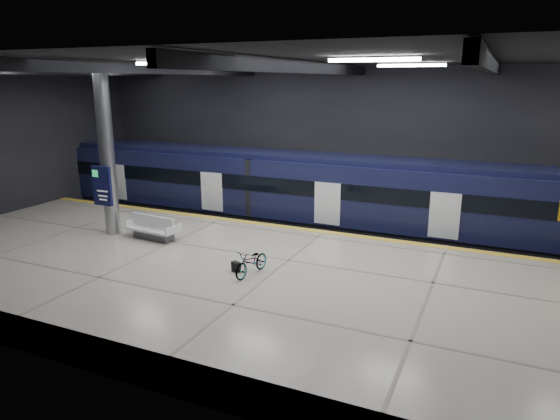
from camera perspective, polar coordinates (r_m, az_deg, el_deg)
The scene contains 10 objects.
ground at distance 19.15m, azimuth 2.14°, elevation -7.88°, with size 30.00×30.00×0.00m, color black.
room_shell at distance 17.77m, azimuth 2.32°, elevation 9.43°, with size 30.10×16.10×8.05m.
platform at distance 16.83m, azimuth -1.09°, elevation -9.13°, with size 30.00×11.00×1.10m, color #BFB4A2.
safety_strip at distance 21.20m, azimuth 4.97°, elevation -2.49°, with size 30.00×0.40×0.01m, color gold.
rails at distance 24.01m, azimuth 7.10°, elevation -3.06°, with size 30.00×1.52×0.16m.
train at distance 23.95m, azimuth 3.80°, elevation 1.89°, with size 29.40×2.84×3.79m.
bench at distance 20.75m, azimuth -14.26°, elevation -2.31°, with size 2.29×1.13×0.98m.
bicycle at distance 16.48m, azimuth -3.25°, elevation -5.94°, with size 0.59×1.69×0.89m, color #99999E.
pannier_bag at distance 16.85m, azimuth -5.06°, elevation -6.48°, with size 0.30×0.18×0.35m, color black.
info_column at distance 21.40m, azimuth -19.23°, elevation 6.13°, with size 0.90×0.78×6.90m.
Camera 1 is at (6.60, -16.41, 7.33)m, focal length 32.00 mm.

